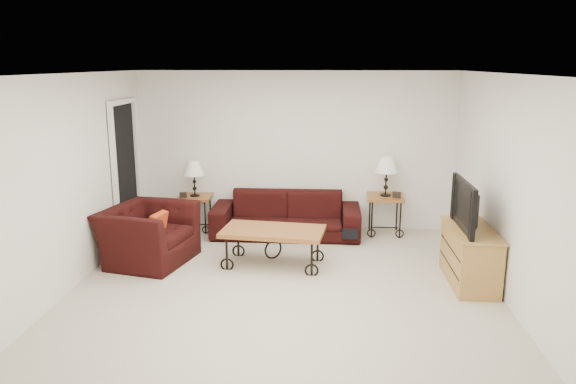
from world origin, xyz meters
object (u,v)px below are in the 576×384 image
at_px(armchair, 148,235).
at_px(tv_stand, 470,256).
at_px(lamp_left, 194,179).
at_px(backpack, 350,229).
at_px(side_table_left, 196,213).
at_px(sofa, 286,215).
at_px(lamp_right, 386,176).
at_px(television, 472,205).
at_px(coffee_table, 273,247).
at_px(side_table_right, 385,215).

distance_m(armchair, tv_stand, 4.13).
xyz_separation_m(lamp_left, backpack, (2.43, -0.52, -0.61)).
relative_size(side_table_left, armchair, 0.48).
relative_size(sofa, lamp_left, 4.03).
distance_m(side_table_left, tv_stand, 4.27).
xyz_separation_m(side_table_left, backpack, (2.43, -0.52, -0.05)).
relative_size(sofa, lamp_right, 3.69).
bearing_deg(side_table_left, tv_stand, -26.92).
height_order(tv_stand, television, television).
bearing_deg(side_table_left, sofa, -7.04).
bearing_deg(backpack, side_table_left, -174.31).
height_order(lamp_left, coffee_table, lamp_left).
height_order(side_table_right, coffee_table, side_table_right).
bearing_deg(coffee_table, lamp_right, 42.93).
height_order(lamp_right, backpack, lamp_right).
height_order(lamp_right, armchair, lamp_right).
relative_size(television, backpack, 2.22).
xyz_separation_m(coffee_table, television, (2.41, -0.44, 0.73)).
height_order(tv_stand, backpack, tv_stand).
relative_size(side_table_right, backpack, 1.34).
height_order(sofa, lamp_left, lamp_left).
relative_size(lamp_left, tv_stand, 0.49).
height_order(side_table_right, backpack, side_table_right).
xyz_separation_m(coffee_table, tv_stand, (2.43, -0.44, 0.09)).
bearing_deg(lamp_right, television, -67.46).
bearing_deg(side_table_left, television, -27.04).
xyz_separation_m(sofa, tv_stand, (2.35, -1.75, 0.01)).
bearing_deg(television, side_table_left, -117.04).
bearing_deg(tv_stand, lamp_left, 153.08).
bearing_deg(side_table_right, lamp_right, 0.00).
height_order(side_table_right, armchair, armchair).
bearing_deg(side_table_right, lamp_left, 180.00).
relative_size(sofa, side_table_right, 3.69).
relative_size(side_table_right, coffee_table, 0.47).
distance_m(lamp_left, coffee_table, 2.12).
distance_m(side_table_left, backpack, 2.48).
bearing_deg(sofa, tv_stand, -36.73).
xyz_separation_m(side_table_right, coffee_table, (-1.60, -1.49, -0.06)).
xyz_separation_m(side_table_left, television, (3.79, -1.93, 0.70)).
bearing_deg(lamp_right, tv_stand, -66.95).
xyz_separation_m(armchair, backpack, (2.73, 0.94, -0.15)).
bearing_deg(television, lamp_right, -157.46).
xyz_separation_m(sofa, side_table_left, (-1.46, 0.18, -0.05)).
bearing_deg(side_table_right, side_table_left, 180.00).
relative_size(lamp_right, tv_stand, 0.54).
bearing_deg(sofa, backpack, -19.40).
distance_m(sofa, side_table_right, 1.54).
xyz_separation_m(armchair, tv_stand, (4.11, -0.47, -0.04)).
bearing_deg(armchair, sofa, -40.10).
relative_size(side_table_right, tv_stand, 0.54).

